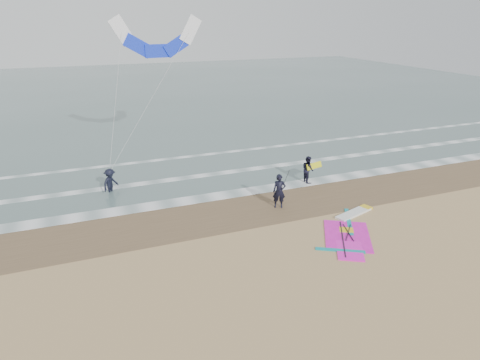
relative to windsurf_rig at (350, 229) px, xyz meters
name	(u,v)px	position (x,y,z in m)	size (l,w,h in m)	color
ground	(318,255)	(-2.85, -1.54, -0.03)	(120.00, 120.00, 0.00)	tan
sea_water	(143,92)	(-2.85, 46.46, -0.02)	(120.00, 80.00, 0.02)	#47605E
wet_sand_band	(264,205)	(-2.85, 4.46, -0.03)	(120.00, 5.00, 0.01)	brown
foam_waterline	(237,179)	(-2.85, 8.90, 0.00)	(120.00, 9.15, 0.02)	white
windsurf_rig	(350,229)	(0.00, 0.00, 0.00)	(5.42, 5.13, 0.13)	white
person_standing	(279,191)	(-2.20, 3.87, 0.97)	(0.73, 0.48, 2.00)	black
person_walking	(308,169)	(1.34, 6.78, 0.86)	(0.87, 0.68, 1.79)	black
person_wading	(110,178)	(-10.96, 9.76, 0.91)	(1.22, 0.70, 1.90)	black
held_pole	(284,183)	(-1.90, 3.87, 1.43)	(0.17, 0.86, 1.82)	black
carried_kiteboard	(314,166)	(1.74, 6.68, 1.10)	(1.30, 0.51, 0.39)	yellow
surf_kite	(158,41)	(-6.52, 14.45, 8.70)	(7.67, 4.84, 9.17)	white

